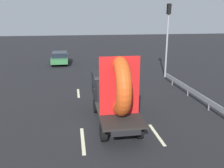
# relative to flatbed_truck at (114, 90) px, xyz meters

# --- Properties ---
(ground_plane) EXTENTS (120.00, 120.00, 0.00)m
(ground_plane) POSITION_rel_flatbed_truck_xyz_m (-0.40, -0.26, -1.76)
(ground_plane) COLOR black
(flatbed_truck) EXTENTS (2.02, 5.69, 3.85)m
(flatbed_truck) POSITION_rel_flatbed_truck_xyz_m (0.00, 0.00, 0.00)
(flatbed_truck) COLOR black
(flatbed_truck) RESTS_ON ground_plane
(distant_sedan) EXTENTS (1.87, 4.37, 1.43)m
(distant_sedan) POSITION_rel_flatbed_truck_xyz_m (-3.60, 17.14, -0.99)
(distant_sedan) COLOR black
(distant_sedan) RESTS_ON ground_plane
(traffic_light) EXTENTS (0.42, 0.36, 6.59)m
(traffic_light) POSITION_rel_flatbed_truck_xyz_m (6.43, 9.17, 2.48)
(traffic_light) COLOR gray
(traffic_light) RESTS_ON ground_plane
(guardrail) EXTENTS (0.10, 11.46, 0.71)m
(guardrail) POSITION_rel_flatbed_truck_xyz_m (5.99, 2.04, -1.23)
(guardrail) COLOR gray
(guardrail) RESTS_ON ground_plane
(lane_dash_left_near) EXTENTS (0.16, 2.58, 0.01)m
(lane_dash_left_near) POSITION_rel_flatbed_truck_xyz_m (-1.80, -1.99, -1.76)
(lane_dash_left_near) COLOR beige
(lane_dash_left_near) RESTS_ON ground_plane
(lane_dash_left_far) EXTENTS (0.16, 2.13, 0.01)m
(lane_dash_left_far) POSITION_rel_flatbed_truck_xyz_m (-1.80, 5.30, -1.76)
(lane_dash_left_far) COLOR beige
(lane_dash_left_far) RESTS_ON ground_plane
(lane_dash_right_near) EXTENTS (0.16, 2.28, 0.01)m
(lane_dash_right_near) POSITION_rel_flatbed_truck_xyz_m (1.80, -1.96, -1.76)
(lane_dash_right_near) COLOR beige
(lane_dash_right_near) RESTS_ON ground_plane
(lane_dash_right_far) EXTENTS (0.16, 2.87, 0.01)m
(lane_dash_right_far) POSITION_rel_flatbed_truck_xyz_m (1.80, 5.97, -1.76)
(lane_dash_right_far) COLOR beige
(lane_dash_right_far) RESTS_ON ground_plane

